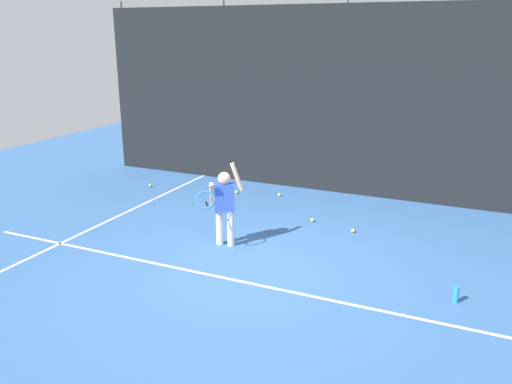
{
  "coord_description": "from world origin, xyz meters",
  "views": [
    {
      "loc": [
        2.91,
        -6.35,
        3.27
      ],
      "look_at": [
        -0.4,
        0.89,
        0.85
      ],
      "focal_mm": 37.03,
      "sensor_mm": 36.0,
      "label": 1
    }
  ],
  "objects": [
    {
      "name": "ground_plane",
      "position": [
        0.0,
        0.0,
        0.0
      ],
      "size": [
        20.0,
        20.0,
        0.0
      ],
      "primitive_type": "plane",
      "color": "#335B93"
    },
    {
      "name": "court_line_baseline",
      "position": [
        0.0,
        -0.48,
        0.0
      ],
      "size": [
        9.0,
        0.05,
        0.0
      ],
      "primitive_type": "cube",
      "color": "white",
      "rests_on": "ground"
    },
    {
      "name": "court_line_sideline",
      "position": [
        -3.25,
        1.0,
        0.0
      ],
      "size": [
        0.05,
        9.0,
        0.0
      ],
      "primitive_type": "cube",
      "color": "white",
      "rests_on": "ground"
    },
    {
      "name": "back_fence_windscreen",
      "position": [
        0.0,
        4.18,
        1.9
      ],
      "size": [
        11.16,
        0.08,
        3.81
      ],
      "primitive_type": "cube",
      "color": "black",
      "rests_on": "ground"
    },
    {
      "name": "fence_post_0",
      "position": [
        -5.43,
        4.24,
        1.98
      ],
      "size": [
        0.09,
        0.09,
        3.96
      ],
      "primitive_type": "cylinder",
      "color": "slate",
      "rests_on": "ground"
    },
    {
      "name": "fence_post_1",
      "position": [
        -2.71,
        4.24,
        1.98
      ],
      "size": [
        0.09,
        0.09,
        3.96
      ],
      "primitive_type": "cylinder",
      "color": "slate",
      "rests_on": "ground"
    },
    {
      "name": "fence_post_2",
      "position": [
        0.0,
        4.24,
        1.98
      ],
      "size": [
        0.09,
        0.09,
        3.96
      ],
      "primitive_type": "cylinder",
      "color": "slate",
      "rests_on": "ground"
    },
    {
      "name": "fence_post_3",
      "position": [
        2.71,
        4.24,
        1.98
      ],
      "size": [
        0.09,
        0.09,
        3.96
      ],
      "primitive_type": "cylinder",
      "color": "slate",
      "rests_on": "ground"
    },
    {
      "name": "tennis_player",
      "position": [
        -0.8,
        0.56,
        0.73
      ],
      "size": [
        0.51,
        0.79,
        1.35
      ],
      "rotation": [
        0.0,
        0.0,
        0.46
      ],
      "color": "silver",
      "rests_on": "ground"
    },
    {
      "name": "water_bottle",
      "position": [
        2.72,
        0.12,
        0.11
      ],
      "size": [
        0.07,
        0.07,
        0.22
      ],
      "primitive_type": "cylinder",
      "color": "#268CD8",
      "rests_on": "ground"
    },
    {
      "name": "tennis_ball_0",
      "position": [
        0.13,
        2.18,
        0.03
      ],
      "size": [
        0.07,
        0.07,
        0.07
      ],
      "primitive_type": "sphere",
      "color": "#CCE033",
      "rests_on": "ground"
    },
    {
      "name": "tennis_ball_1",
      "position": [
        0.93,
        1.96,
        0.03
      ],
      "size": [
        0.07,
        0.07,
        0.07
      ],
      "primitive_type": "sphere",
      "color": "#CCE033",
      "rests_on": "ground"
    },
    {
      "name": "tennis_ball_2",
      "position": [
        -0.99,
        3.35,
        0.03
      ],
      "size": [
        0.07,
        0.07,
        0.07
      ],
      "primitive_type": "sphere",
      "color": "#CCE033",
      "rests_on": "ground"
    },
    {
      "name": "tennis_ball_3",
      "position": [
        -3.85,
        2.83,
        0.03
      ],
      "size": [
        0.07,
        0.07,
        0.07
      ],
      "primitive_type": "sphere",
      "color": "#CCE033",
      "rests_on": "ground"
    },
    {
      "name": "tennis_ball_5",
      "position": [
        -1.88,
        3.15,
        0.03
      ],
      "size": [
        0.07,
        0.07,
        0.07
      ],
      "primitive_type": "sphere",
      "color": "#CCE033",
      "rests_on": "ground"
    }
  ]
}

